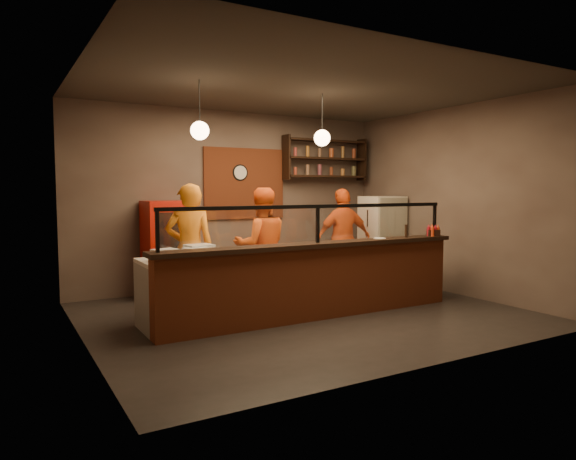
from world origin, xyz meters
TOP-DOWN VIEW (x-y plane):
  - floor at (0.00, 0.00)m, footprint 6.00×6.00m
  - ceiling at (0.00, 0.00)m, footprint 6.00×6.00m
  - wall_back at (0.00, 2.50)m, footprint 6.00×0.00m
  - wall_left at (-3.00, 0.00)m, footprint 0.00×5.00m
  - wall_right at (3.00, 0.00)m, footprint 0.00×5.00m
  - wall_front at (0.00, -2.50)m, footprint 6.00×0.00m
  - brick_patch at (0.20, 2.47)m, footprint 1.60×0.04m
  - service_counter at (0.00, -0.30)m, footprint 4.60×0.25m
  - counter_ledge at (0.00, -0.30)m, footprint 4.70×0.37m
  - worktop_cabinet at (0.00, 0.20)m, footprint 4.60×0.75m
  - worktop at (0.00, 0.20)m, footprint 4.60×0.75m
  - sneeze_guard at (0.00, -0.30)m, footprint 4.50×0.05m
  - wall_shelving at (1.90, 2.32)m, footprint 1.84×0.28m
  - wall_clock at (0.10, 2.46)m, footprint 0.30×0.04m
  - pendant_left at (-1.50, 0.20)m, footprint 0.24×0.24m
  - pendant_right at (0.40, 0.20)m, footprint 0.24×0.24m
  - cook_left at (-1.45, 0.82)m, footprint 0.79×0.63m
  - cook_mid at (-0.21, 0.99)m, footprint 1.02×0.87m
  - cook_right at (1.57, 1.25)m, footprint 1.11×0.59m
  - fridge at (2.60, 1.42)m, footprint 0.72×0.67m
  - red_cooler at (-1.40, 2.15)m, footprint 0.70×0.64m
  - pizza_dough at (0.21, 0.08)m, footprint 0.58×0.58m
  - prep_tub_a at (-2.01, 0.12)m, footprint 0.34×0.30m
  - prep_tub_b at (-1.53, 0.21)m, footprint 0.37×0.31m
  - prep_tub_c at (-1.62, 0.04)m, footprint 0.33×0.29m
  - rolling_pin at (-1.49, 0.36)m, footprint 0.37×0.11m
  - condiment_caddy at (2.14, -0.35)m, footprint 0.22×0.20m
  - pepper_mill at (1.61, -0.32)m, footprint 0.05×0.05m
  - small_plate at (1.10, -0.30)m, footprint 0.22×0.22m

SIDE VIEW (x-z plane):
  - floor at x=0.00m, z-range 0.00..0.00m
  - worktop_cabinet at x=0.00m, z-range 0.00..0.85m
  - service_counter at x=0.00m, z-range 0.00..1.00m
  - red_cooler at x=-1.40m, z-range 0.00..1.60m
  - fridge at x=2.60m, z-range 0.00..1.66m
  - worktop at x=0.00m, z-range 0.85..0.90m
  - cook_right at x=1.57m, z-range 0.00..1.81m
  - pizza_dough at x=0.21m, z-range 0.90..0.91m
  - cook_mid at x=-0.21m, z-range 0.00..1.82m
  - rolling_pin at x=-1.49m, z-range 0.90..0.96m
  - cook_left at x=-1.45m, z-range 0.00..1.87m
  - prep_tub_a at x=-2.01m, z-range 0.90..1.05m
  - prep_tub_c at x=-1.62m, z-range 0.90..1.05m
  - prep_tub_b at x=-1.53m, z-range 0.90..1.07m
  - counter_ledge at x=0.00m, z-range 1.00..1.06m
  - small_plate at x=1.10m, z-range 1.06..1.07m
  - condiment_caddy at x=2.14m, z-range 1.06..1.16m
  - pepper_mill at x=1.61m, z-range 1.06..1.25m
  - sneeze_guard at x=0.00m, z-range 1.11..1.63m
  - wall_back at x=0.00m, z-range -1.40..4.60m
  - wall_left at x=-3.00m, z-range -0.90..4.10m
  - wall_right at x=3.00m, z-range -0.90..4.10m
  - wall_front at x=0.00m, z-range -1.40..4.60m
  - brick_patch at x=0.20m, z-range 1.25..2.55m
  - wall_clock at x=0.10m, z-range 1.95..2.25m
  - wall_shelving at x=1.90m, z-range 1.98..2.83m
  - pendant_left at x=-1.50m, z-range 2.17..2.94m
  - pendant_right at x=0.40m, z-range 2.17..2.94m
  - ceiling at x=0.00m, z-range 3.20..3.20m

